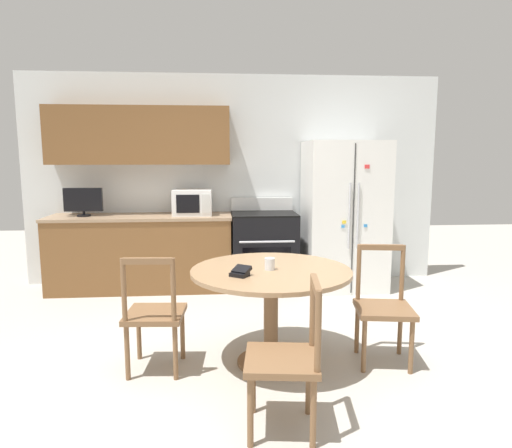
{
  "coord_description": "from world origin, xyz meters",
  "views": [
    {
      "loc": [
        -0.2,
        -3.18,
        1.59
      ],
      "look_at": [
        0.16,
        1.15,
        0.95
      ],
      "focal_mm": 32.0,
      "sensor_mm": 36.0,
      "label": 1
    }
  ],
  "objects": [
    {
      "name": "ground_plane",
      "position": [
        0.0,
        0.0,
        0.0
      ],
      "size": [
        14.0,
        14.0,
        0.0
      ],
      "primitive_type": "plane",
      "color": "#B2ADA3"
    },
    {
      "name": "back_wall",
      "position": [
        -0.3,
        2.59,
        1.44
      ],
      "size": [
        5.2,
        0.44,
        2.6
      ],
      "color": "silver",
      "rests_on": "ground_plane"
    },
    {
      "name": "kitchen_counter",
      "position": [
        -1.13,
        2.29,
        0.45
      ],
      "size": [
        2.16,
        0.64,
        0.9
      ],
      "color": "brown",
      "rests_on": "ground_plane"
    },
    {
      "name": "refrigerator",
      "position": [
        1.31,
        2.19,
        0.89
      ],
      "size": [
        0.94,
        0.8,
        1.78
      ],
      "color": "white",
      "rests_on": "ground_plane"
    },
    {
      "name": "oven_range",
      "position": [
        0.35,
        2.26,
        0.47
      ],
      "size": [
        0.78,
        0.68,
        1.08
      ],
      "color": "black",
      "rests_on": "ground_plane"
    },
    {
      "name": "microwave",
      "position": [
        -0.51,
        2.31,
        1.05
      ],
      "size": [
        0.46,
        0.39,
        0.3
      ],
      "color": "white",
      "rests_on": "kitchen_counter"
    },
    {
      "name": "countertop_tv",
      "position": [
        -1.78,
        2.27,
        1.08
      ],
      "size": [
        0.44,
        0.16,
        0.33
      ],
      "color": "black",
      "rests_on": "kitchen_counter"
    },
    {
      "name": "dining_table",
      "position": [
        0.19,
        0.15,
        0.61
      ],
      "size": [
        1.22,
        1.22,
        0.75
      ],
      "color": "#997551",
      "rests_on": "ground_plane"
    },
    {
      "name": "dining_chair_right",
      "position": [
        1.06,
        0.12,
        0.43
      ],
      "size": [
        0.48,
        0.48,
        0.9
      ],
      "rotation": [
        0.0,
        0.0,
        2.99
      ],
      "color": "brown",
      "rests_on": "ground_plane"
    },
    {
      "name": "dining_chair_near",
      "position": [
        0.18,
        -0.72,
        0.43
      ],
      "size": [
        0.47,
        0.47,
        0.9
      ],
      "rotation": [
        0.0,
        0.0,
        1.45
      ],
      "color": "brown",
      "rests_on": "ground_plane"
    },
    {
      "name": "dining_chair_left",
      "position": [
        -0.68,
        0.1,
        0.43
      ],
      "size": [
        0.45,
        0.45,
        0.9
      ],
      "rotation": [
        0.0,
        0.0,
        6.21
      ],
      "color": "brown",
      "rests_on": "ground_plane"
    },
    {
      "name": "candle_glass",
      "position": [
        0.18,
        0.14,
        0.79
      ],
      "size": [
        0.08,
        0.08,
        0.09
      ],
      "color": "silver",
      "rests_on": "dining_table"
    },
    {
      "name": "wallet",
      "position": [
        -0.05,
        -0.02,
        0.78
      ],
      "size": [
        0.17,
        0.17,
        0.07
      ],
      "color": "black",
      "rests_on": "dining_table"
    }
  ]
}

